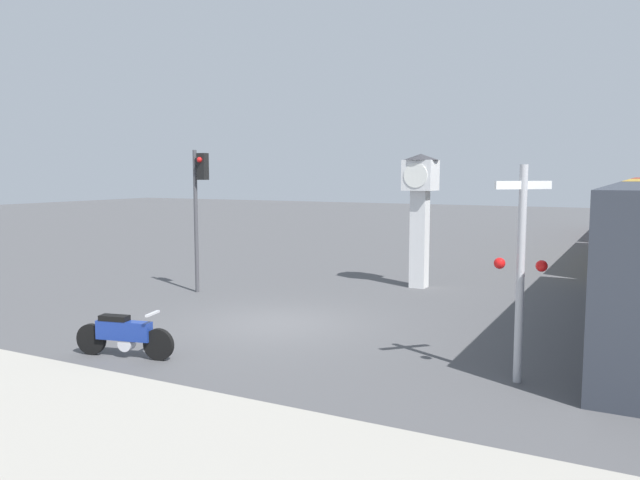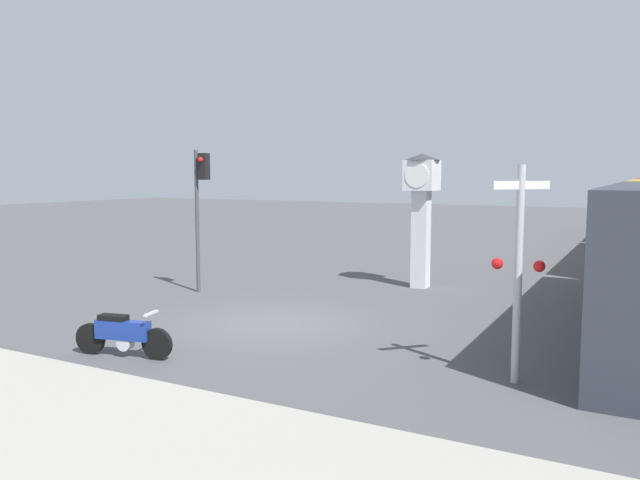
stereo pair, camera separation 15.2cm
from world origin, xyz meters
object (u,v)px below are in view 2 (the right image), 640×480
object	(u,v)px
clock_tower	(421,199)
motorcycle	(123,334)
railroad_crossing_signal	(518,265)
traffic_light	(200,195)

from	to	relation	value
clock_tower	motorcycle	bearing A→B (deg)	-104.94
motorcycle	clock_tower	distance (m)	10.75
railroad_crossing_signal	traffic_light	bearing A→B (deg)	158.22
traffic_light	motorcycle	bearing A→B (deg)	-64.29
clock_tower	railroad_crossing_signal	bearing A→B (deg)	-60.67
motorcycle	railroad_crossing_signal	bearing A→B (deg)	3.57
railroad_crossing_signal	motorcycle	bearing A→B (deg)	-163.80
motorcycle	railroad_crossing_signal	xyz separation A→B (m)	(7.21, 2.10, 1.62)
traffic_light	railroad_crossing_signal	xyz separation A→B (m)	(10.18, -4.07, -0.92)
motorcycle	traffic_light	size ratio (longest dim) A/B	0.48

